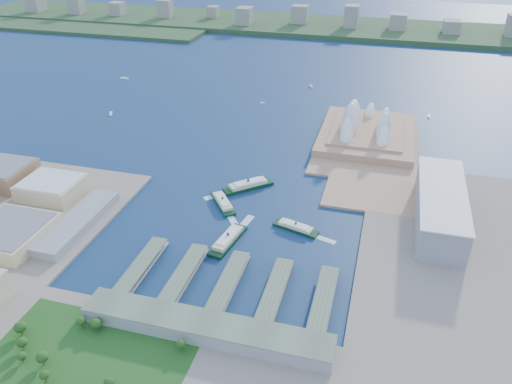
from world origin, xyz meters
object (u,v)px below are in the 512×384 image
(opera_house, at_px, (369,118))
(ferry_d, at_px, (296,226))
(toaster_building, at_px, (440,207))
(ferry_c, at_px, (228,238))
(ferry_b, at_px, (248,184))
(ferry_a, at_px, (223,201))

(opera_house, height_order, ferry_d, opera_house)
(opera_house, bearing_deg, toaster_building, -65.77)
(opera_house, height_order, ferry_c, opera_house)
(opera_house, relative_size, ferry_b, 2.95)
(ferry_c, bearing_deg, ferry_b, -74.45)
(ferry_b, relative_size, ferry_d, 1.25)
(opera_house, xyz_separation_m, ferry_b, (-123.97, -180.42, -26.24))
(ferry_d, bearing_deg, ferry_b, 61.34)
(toaster_building, distance_m, ferry_b, 215.37)
(ferry_c, bearing_deg, toaster_building, -146.02)
(toaster_building, xyz_separation_m, ferry_a, (-230.75, -25.03, -15.52))
(toaster_building, relative_size, ferry_b, 2.54)
(toaster_building, distance_m, ferry_a, 232.63)
(toaster_building, xyz_separation_m, ferry_c, (-202.58, -91.43, -14.96))
(toaster_building, height_order, ferry_a, toaster_building)
(ferry_d, bearing_deg, ferry_a, 89.37)
(toaster_building, distance_m, ferry_c, 222.76)
(ferry_d, bearing_deg, toaster_building, -54.11)
(toaster_building, relative_size, ferry_d, 3.18)
(ferry_b, bearing_deg, ferry_d, 2.82)
(toaster_building, relative_size, ferry_c, 2.65)
(ferry_c, height_order, ferry_d, ferry_c)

